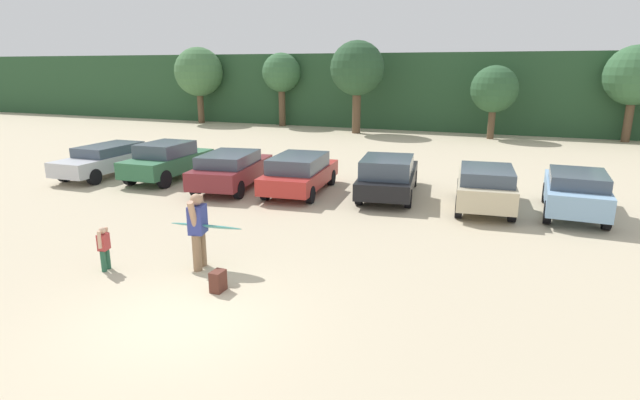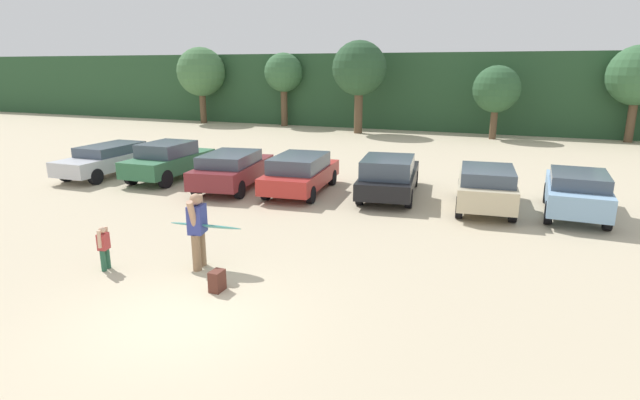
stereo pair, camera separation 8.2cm
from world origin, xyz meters
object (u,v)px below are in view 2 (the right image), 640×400
parked_car_maroon (232,169)px  parked_car_black (389,176)px  parked_car_forest_green (169,160)px  surfboard_teal (206,226)px  backpack_dropped (217,281)px  person_child (104,246)px  person_adult (197,226)px  parked_car_red (300,172)px  parked_car_sky_blue (577,191)px  parked_car_silver (109,159)px  parked_car_champagne (486,186)px

parked_car_maroon → parked_car_black: size_ratio=0.92×
parked_car_forest_green → surfboard_teal: bearing=-138.8°
backpack_dropped → person_child: bearing=179.6°
person_adult → parked_car_maroon: bearing=-77.7°
person_child → parked_car_maroon: bearing=-93.0°
parked_car_red → person_adult: bearing=-179.9°
parked_car_maroon → parked_car_sky_blue: bearing=-94.6°
parked_car_maroon → backpack_dropped: bearing=-159.3°
parked_car_silver → parked_car_forest_green: 2.94m
backpack_dropped → parked_car_black: bearing=81.4°
parked_car_forest_green → parked_car_red: bearing=-91.9°
backpack_dropped → parked_car_red: bearing=102.3°
parked_car_silver → parked_car_red: size_ratio=1.06×
parked_car_black → parked_car_red: bearing=92.8°
parked_car_maroon → surfboard_teal: size_ratio=2.51×
parked_car_red → parked_car_sky_blue: (9.28, 0.44, 0.03)m
parked_car_black → parked_car_sky_blue: bearing=-99.6°
parked_car_red → parked_car_sky_blue: bearing=-92.9°
parked_car_red → person_child: 8.54m
person_adult → backpack_dropped: (1.08, -0.93, -0.79)m
parked_car_champagne → person_adult: size_ratio=2.35×
parked_car_black → person_adult: size_ratio=2.78×
parked_car_forest_green → person_adult: (6.75, -7.57, 0.19)m
person_adult → parked_car_forest_green: bearing=-61.7°
person_adult → parked_car_black: bearing=-120.2°
parked_car_maroon → person_child: size_ratio=4.42×
parked_car_forest_green → surfboard_teal: parked_car_forest_green is taller
parked_car_forest_green → parked_car_maroon: bearing=-99.3°
parked_car_red → parked_car_champagne: bearing=-94.3°
parked_car_sky_blue → parked_car_red: bearing=93.9°
parked_car_silver → person_adult: 12.12m
parked_car_silver → parked_car_sky_blue: 18.21m
parked_car_champagne → parked_car_sky_blue: parked_car_champagne is taller
parked_car_silver → parked_car_black: (12.13, 0.87, 0.04)m
parked_car_champagne → person_child: 11.60m
parked_car_forest_green → parked_car_black: parked_car_forest_green is taller
parked_car_maroon → parked_car_forest_green: bearing=73.7°
person_child → surfboard_teal: (2.08, 1.05, 0.41)m
parked_car_forest_green → parked_car_maroon: 3.35m
parked_car_champagne → person_adult: person_adult is taller
parked_car_black → parked_car_sky_blue: 6.07m
parked_car_black → person_child: (-4.41, -9.06, -0.19)m
parked_car_silver → parked_car_sky_blue: parked_car_sky_blue is taller
parked_car_sky_blue → person_child: 13.74m
parked_car_forest_green → parked_car_black: (9.21, 0.58, -0.05)m
person_adult → parked_car_champagne: bearing=-140.6°
person_child → surfboard_teal: 2.37m
parked_car_red → parked_car_champagne: parked_car_champagne is taller
person_child → person_adult: bearing=-168.7°
person_child → parked_car_black: bearing=-129.4°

